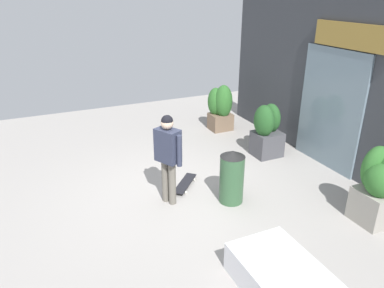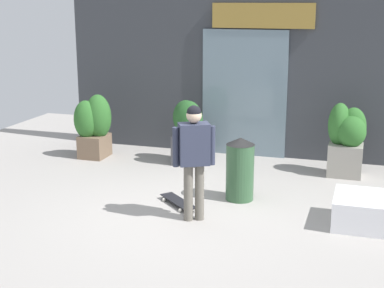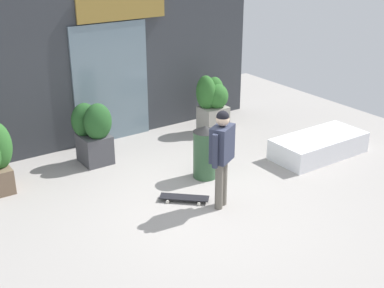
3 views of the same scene
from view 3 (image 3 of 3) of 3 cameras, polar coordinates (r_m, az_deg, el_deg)
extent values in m
plane|color=#9E9993|center=(8.58, 1.16, -6.47)|extent=(12.00, 12.00, 0.00)
cube|color=#383A3F|center=(10.79, -9.86, 10.26)|extent=(7.18, 0.25, 3.84)
cube|color=slate|center=(10.85, -8.97, 6.69)|extent=(1.68, 0.06, 2.48)
cube|color=olive|center=(10.67, -7.79, 14.74)|extent=(1.95, 0.05, 0.47)
cylinder|color=#666056|center=(8.22, 3.02, -4.65)|extent=(0.13, 0.13, 0.82)
cylinder|color=#666056|center=(8.35, 3.49, -4.20)|extent=(0.13, 0.13, 0.82)
cube|color=#2D3347|center=(7.99, 3.37, 0.05)|extent=(0.49, 0.42, 0.58)
cylinder|color=#2D3347|center=(7.79, 2.58, -0.80)|extent=(0.09, 0.09, 0.55)
cylinder|color=#2D3347|center=(8.22, 4.10, 0.44)|extent=(0.09, 0.09, 0.55)
sphere|color=beige|center=(7.85, 3.43, 2.75)|extent=(0.21, 0.21, 0.21)
sphere|color=black|center=(7.84, 3.44, 3.01)|extent=(0.20, 0.20, 0.20)
cube|color=black|center=(8.59, -0.87, -5.94)|extent=(0.74, 0.71, 0.02)
cylinder|color=silver|center=(8.55, -2.74, -6.42)|extent=(0.06, 0.06, 0.05)
cylinder|color=silver|center=(8.74, -2.46, -5.70)|extent=(0.06, 0.06, 0.05)
cylinder|color=silver|center=(8.47, 0.78, -6.67)|extent=(0.06, 0.06, 0.05)
cylinder|color=silver|center=(8.67, 0.97, -5.94)|extent=(0.06, 0.06, 0.05)
cube|color=#47474C|center=(10.08, -10.75, -0.50)|extent=(0.54, 0.62, 0.57)
ellipsoid|color=#235123|center=(9.74, -10.44, 2.44)|extent=(0.54, 0.40, 0.72)
ellipsoid|color=#235123|center=(9.95, -11.88, 2.63)|extent=(0.52, 0.37, 0.67)
cube|color=gray|center=(11.45, 2.37, 2.78)|extent=(0.58, 0.48, 0.57)
ellipsoid|color=#2D6628|center=(11.40, 2.49, 5.77)|extent=(0.46, 0.36, 0.70)
ellipsoid|color=#2D6628|center=(11.25, 1.57, 5.72)|extent=(0.40, 0.52, 0.77)
ellipsoid|color=#2D6628|center=(11.30, 2.81, 5.31)|extent=(0.51, 0.46, 0.56)
cylinder|color=#335938|center=(9.25, 1.47, -1.17)|extent=(0.43, 0.43, 0.88)
cone|color=black|center=(9.06, 1.50, 1.70)|extent=(0.44, 0.44, 0.11)
cube|color=white|center=(10.53, 13.90, -0.18)|extent=(1.95, 0.90, 0.41)
camera|label=1|loc=(10.60, 35.44, 15.27)|focal=33.91mm
camera|label=2|loc=(7.06, 65.63, -0.20)|focal=53.29mm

